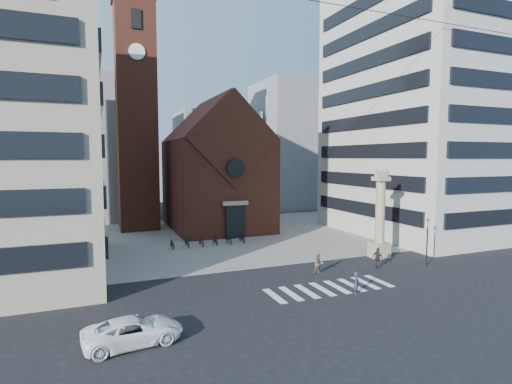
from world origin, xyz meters
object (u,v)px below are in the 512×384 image
at_px(traffic_light, 427,241).
at_px(white_car, 133,331).
at_px(scooter_0, 172,244).
at_px(pedestrian_1, 318,264).
at_px(pedestrian_0, 356,283).
at_px(pedestrian_2, 378,258).
at_px(lion_column, 380,222).

distance_m(traffic_light, white_car, 26.58).
relative_size(traffic_light, white_car, 0.84).
relative_size(traffic_light, scooter_0, 2.19).
xyz_separation_m(traffic_light, scooter_0, (-19.99, 15.33, -1.72)).
xyz_separation_m(white_car, pedestrian_1, (15.51, 7.25, 0.15)).
height_order(pedestrian_0, pedestrian_2, pedestrian_2).
height_order(traffic_light, pedestrian_1, traffic_light).
bearing_deg(traffic_light, pedestrian_0, -159.98).
relative_size(lion_column, scooter_0, 4.43).
bearing_deg(scooter_0, lion_column, -32.68).
height_order(lion_column, scooter_0, lion_column).
height_order(lion_column, pedestrian_0, lion_column).
bearing_deg(scooter_0, pedestrian_0, -63.78).
height_order(white_car, pedestrian_1, pedestrian_1).
height_order(lion_column, pedestrian_2, lion_column).
height_order(pedestrian_0, scooter_0, pedestrian_0).
xyz_separation_m(white_car, scooter_0, (5.89, 21.16, -0.14)).
distance_m(pedestrian_0, pedestrian_2, 7.55).
height_order(traffic_light, scooter_0, traffic_light).
distance_m(pedestrian_1, pedestrian_2, 5.82).
relative_size(lion_column, pedestrian_2, 4.78).
xyz_separation_m(white_car, pedestrian_2, (21.31, 6.87, 0.20)).
bearing_deg(lion_column, pedestrian_0, -137.14).
distance_m(pedestrian_0, scooter_0, 21.40).
distance_m(lion_column, white_car, 25.98).
xyz_separation_m(lion_column, traffic_light, (1.99, -4.00, -1.17)).
bearing_deg(pedestrian_0, scooter_0, 73.38).
bearing_deg(white_car, pedestrian_2, -78.76).
relative_size(pedestrian_2, scooter_0, 0.93).
xyz_separation_m(traffic_light, white_car, (-25.88, -5.82, -1.58)).
xyz_separation_m(lion_column, pedestrian_2, (-2.58, -2.95, -2.55)).
distance_m(white_car, pedestrian_0, 15.64).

